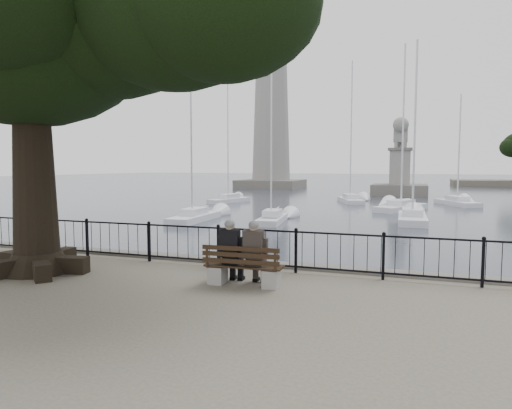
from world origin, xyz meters
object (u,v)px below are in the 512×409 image
at_px(lion_monument, 400,176).
at_px(person_left, 232,254).
at_px(lighthouse, 271,110).
at_px(person_right, 256,255).
at_px(tree, 62,9).
at_px(bench, 243,271).

bearing_deg(lion_monument, person_left, -92.41).
bearing_deg(lighthouse, person_right, -73.12).
height_order(tree, lion_monument, tree).
distance_m(person_right, lighthouse, 64.52).
height_order(person_left, tree, tree).
height_order(person_right, lighthouse, lighthouse).
relative_size(tree, lighthouse, 0.38).
bearing_deg(lighthouse, tree, -77.15).
distance_m(bench, person_left, 0.45).
bearing_deg(tree, person_right, 4.94).
bearing_deg(tree, lion_monument, 83.03).
xyz_separation_m(lighthouse, lion_monument, (20.00, -12.08, -9.92)).
xyz_separation_m(bench, tree, (-4.25, -0.28, 5.75)).
distance_m(bench, tree, 7.15).
relative_size(person_right, tree, 0.12).
bearing_deg(bench, lighthouse, 106.65).
bearing_deg(person_right, tree, -175.06).
distance_m(bench, lion_monument, 48.97).
relative_size(bench, person_left, 1.21).
xyz_separation_m(person_right, lion_monument, (1.52, 48.82, 0.73)).
xyz_separation_m(person_left, tree, (-3.96, -0.37, 5.41)).
height_order(person_left, person_right, same).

